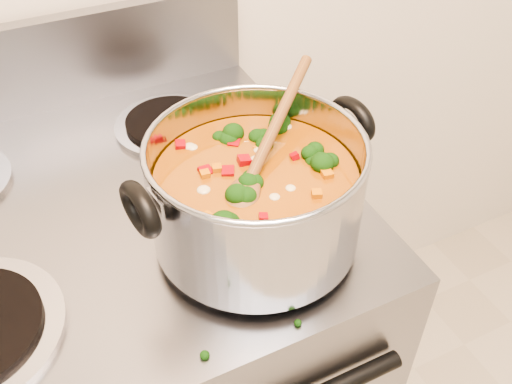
# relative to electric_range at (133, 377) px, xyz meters

# --- Properties ---
(electric_range) EXTENTS (0.75, 0.68, 1.08)m
(electric_range) POSITION_rel_electric_range_xyz_m (0.00, 0.00, 0.00)
(electric_range) COLOR gray
(electric_range) RESTS_ON ground
(stockpot) EXTENTS (0.33, 0.27, 0.16)m
(stockpot) POSITION_rel_electric_range_xyz_m (0.19, -0.16, 0.54)
(stockpot) COLOR #ABAAB3
(stockpot) RESTS_ON electric_range
(wooden_spoon) EXTENTS (0.22, 0.20, 0.09)m
(wooden_spoon) POSITION_rel_electric_range_xyz_m (0.20, -0.15, 0.59)
(wooden_spoon) COLOR brown
(wooden_spoon) RESTS_ON stockpot
(cooktop_crumbs) EXTENTS (0.06, 0.01, 0.01)m
(cooktop_crumbs) POSITION_rel_electric_range_xyz_m (0.08, -0.31, 0.46)
(cooktop_crumbs) COLOR black
(cooktop_crumbs) RESTS_ON electric_range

